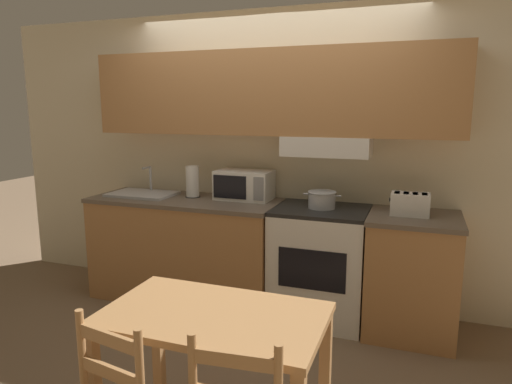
% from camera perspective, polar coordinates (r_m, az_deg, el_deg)
% --- Properties ---
extents(ground_plane, '(16.00, 16.00, 0.00)m').
position_cam_1_polar(ground_plane, '(4.39, 1.96, -12.60)').
color(ground_plane, '#7F664C').
extents(wall_back, '(5.50, 0.38, 2.55)m').
position_cam_1_polar(wall_back, '(3.97, 1.98, 8.05)').
color(wall_back, beige).
rests_on(wall_back, ground_plane).
extents(lower_counter_main, '(1.70, 0.66, 0.93)m').
position_cam_1_polar(lower_counter_main, '(4.21, -8.72, -6.98)').
color(lower_counter_main, '#B27A47').
rests_on(lower_counter_main, ground_plane).
extents(lower_counter_right_stub, '(0.67, 0.66, 0.93)m').
position_cam_1_polar(lower_counter_right_stub, '(3.74, 18.86, -9.73)').
color(lower_counter_right_stub, '#B27A47').
rests_on(lower_counter_right_stub, ground_plane).
extents(stove_range, '(0.74, 0.63, 0.93)m').
position_cam_1_polar(stove_range, '(3.82, 7.99, -8.84)').
color(stove_range, white).
rests_on(stove_range, ground_plane).
extents(cooking_pot, '(0.31, 0.23, 0.14)m').
position_cam_1_polar(cooking_pot, '(3.68, 8.23, -0.89)').
color(cooking_pot, '#B7BABF').
rests_on(cooking_pot, stove_range).
extents(microwave, '(0.48, 0.30, 0.25)m').
position_cam_1_polar(microwave, '(4.00, -1.48, 0.90)').
color(microwave, white).
rests_on(microwave, lower_counter_main).
extents(toaster, '(0.29, 0.17, 0.17)m').
position_cam_1_polar(toaster, '(3.60, 18.71, -1.43)').
color(toaster, white).
rests_on(toaster, lower_counter_right_stub).
extents(sink_basin, '(0.59, 0.39, 0.26)m').
position_cam_1_polar(sink_basin, '(4.32, -14.01, -0.18)').
color(sink_basin, '#B7BABF').
rests_on(sink_basin, lower_counter_main).
extents(paper_towel_roll, '(0.13, 0.13, 0.28)m').
position_cam_1_polar(paper_towel_roll, '(4.13, -7.94, 1.29)').
color(paper_towel_roll, black).
rests_on(paper_towel_roll, lower_counter_main).
extents(dining_table, '(1.07, 0.64, 0.75)m').
position_cam_1_polar(dining_table, '(2.33, -5.31, -17.43)').
color(dining_table, '#B27F4C').
rests_on(dining_table, ground_plane).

